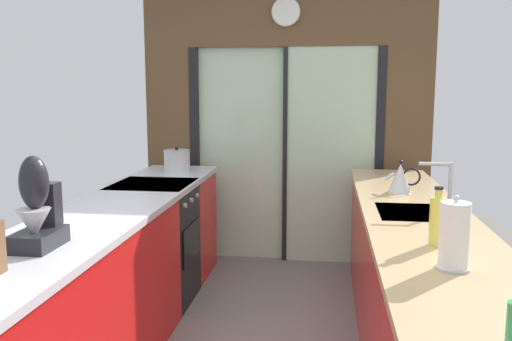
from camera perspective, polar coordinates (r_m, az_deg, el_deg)
back_wall_unit at (r=5.01m, az=3.16°, el=7.49°), size 2.64×0.12×2.70m
left_counter_run at (r=3.23m, az=-17.09°, el=-12.80°), size 0.62×3.80×0.92m
right_counter_run at (r=3.16m, az=16.98°, el=-13.33°), size 0.62×3.80×0.92m
sink_faucet at (r=3.26m, az=19.39°, el=-0.93°), size 0.19×0.02×0.29m
oven_range at (r=4.22m, az=-10.72°, el=-7.59°), size 0.60×0.60×0.92m
stand_mixer at (r=2.60m, az=-22.14°, el=-4.16°), size 0.17×0.27×0.42m
stock_pot at (r=4.67m, az=-8.37°, el=1.05°), size 0.22×0.22×0.21m
kettle at (r=3.83m, az=15.06°, el=-0.76°), size 0.25×0.16×0.22m
soap_bottle_far at (r=2.59m, az=18.65°, el=-5.02°), size 0.07×0.07×0.27m
paper_towel_roll at (r=2.27m, az=20.25°, el=-6.56°), size 0.13×0.13×0.30m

